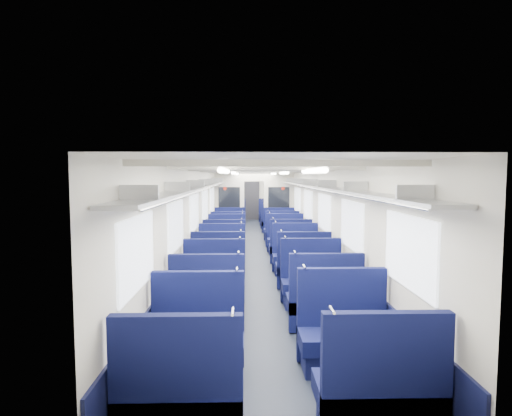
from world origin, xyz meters
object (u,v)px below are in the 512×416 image
Objects in this scene: seat_13 at (290,249)px; seat_15 at (286,241)px; seat_18 at (230,231)px; seat_25 at (271,218)px; seat_10 at (222,259)px; bulkhead at (254,203)px; seat_6 at (214,286)px; seat_4 at (208,306)px; seat_11 at (296,258)px; seat_5 at (324,305)px; seat_19 at (279,231)px; seat_12 at (224,249)px; seat_24 at (234,217)px; seat_9 at (303,270)px; seat_21 at (275,223)px; seat_22 at (233,221)px; seat_3 at (344,337)px; seat_14 at (227,242)px; end_door at (252,200)px; seat_17 at (282,235)px; seat_20 at (232,224)px; seat_23 at (273,221)px; seat_1 at (379,396)px; seat_16 at (228,236)px; seat_26 at (234,215)px; seat_8 at (218,269)px; seat_7 at (312,284)px; seat_27 at (270,215)px; seat_2 at (197,343)px; seat_0 at (180,400)px.

seat_13 and seat_15 have the same top height.
seat_25 is at bearing 68.72° from seat_18.
seat_15 is at bearing -53.99° from seat_18.
seat_10 is 2.95m from seat_15.
seat_6 is (-0.83, -7.78, -0.88)m from bulkhead.
seat_4 is at bearing -106.02° from seat_15.
bulkhead is at bearing 98.65° from seat_11.
bulkhead is 2.41× the size of seat_5.
seat_15 is at bearing -90.00° from seat_19.
seat_10 is at bearing -109.90° from seat_19.
seat_12 and seat_19 have the same top height.
seat_19 is 4.80m from seat_24.
seat_19 is (0.00, 7.92, 0.00)m from seat_5.
seat_9 and seat_18 have the same top height.
seat_21 is at bearing -90.00° from seat_25.
seat_3 is at bearing -82.34° from seat_22.
seat_4 is 4.49m from seat_12.
seat_10 is at bearing -90.00° from seat_14.
end_door reaches higher than seat_9.
bulkhead is at bearing 113.08° from seat_17.
seat_24 is (0.00, 12.43, 0.00)m from seat_4.
seat_10 is 1.00× the size of seat_19.
seat_24 is (0.00, 4.37, 0.00)m from seat_18.
seat_20 is at bearing 125.44° from bulkhead.
seat_23 is at bearing 90.00° from seat_11.
seat_3 is 1.00× the size of seat_18.
seat_19 is (1.66, -0.14, 0.00)m from seat_18.
seat_21 is (1.66, 2.06, 0.00)m from seat_18.
end_door reaches higher than seat_4.
seat_6 is 10.08m from seat_22.
seat_9 is 7.90m from seat_21.
seat_1 is at bearing -90.00° from seat_13.
seat_26 is at bearing 90.00° from seat_16.
seat_3 and seat_13 have the same top height.
seat_8 is at bearing -100.70° from seat_23.
seat_15 is (0.00, 4.67, 0.00)m from seat_7.
seat_8 is at bearing -115.33° from seat_15.
seat_24 is at bearing 90.00° from seat_14.
seat_27 is (1.66, 11.14, 0.00)m from seat_8.
seat_7 and seat_14 have the same top height.
bulkhead is 2.41× the size of seat_14.
seat_4 is 2.28m from seat_8.
seat_2 is 1.00× the size of seat_15.
seat_10 is (-1.66, 2.23, 0.00)m from seat_7.
seat_0 is at bearing -90.00° from seat_6.
seat_1 is at bearing -87.25° from end_door.
seat_1 is at bearing -90.00° from seat_3.
seat_7 is at bearing -90.00° from seat_21.
seat_10 is 1.00× the size of seat_15.
seat_16 is (0.00, 8.04, 0.00)m from seat_2.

